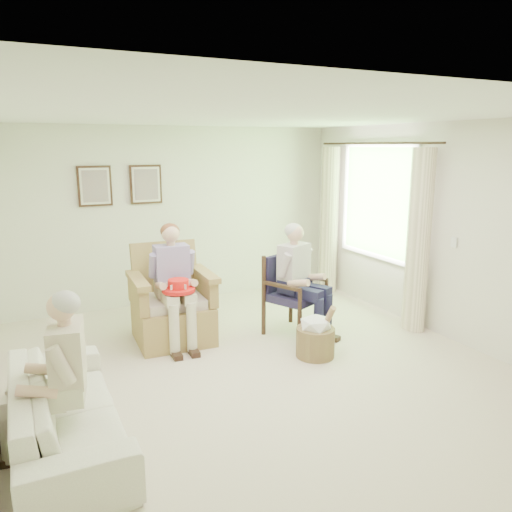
% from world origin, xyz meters
% --- Properties ---
extents(floor, '(5.50, 5.50, 0.00)m').
position_xyz_m(floor, '(0.00, 0.00, 0.00)').
color(floor, beige).
rests_on(floor, ground).
extents(back_wall, '(5.00, 0.04, 2.60)m').
position_xyz_m(back_wall, '(0.00, 2.75, 1.30)').
color(back_wall, silver).
rests_on(back_wall, ground).
extents(front_wall, '(5.00, 0.04, 2.60)m').
position_xyz_m(front_wall, '(0.00, -2.75, 1.30)').
color(front_wall, silver).
rests_on(front_wall, ground).
extents(right_wall, '(0.04, 5.50, 2.60)m').
position_xyz_m(right_wall, '(2.50, 0.00, 1.30)').
color(right_wall, silver).
rests_on(right_wall, ground).
extents(ceiling, '(5.00, 5.50, 0.02)m').
position_xyz_m(ceiling, '(0.00, 0.00, 2.60)').
color(ceiling, white).
rests_on(ceiling, back_wall).
extents(window, '(0.13, 2.50, 1.63)m').
position_xyz_m(window, '(2.46, 1.20, 1.58)').
color(window, '#2D6B23').
rests_on(window, right_wall).
extents(curtain_left, '(0.34, 0.34, 2.30)m').
position_xyz_m(curtain_left, '(2.33, 0.22, 1.15)').
color(curtain_left, '#FDE8C6').
rests_on(curtain_left, ground).
extents(curtain_right, '(0.34, 0.34, 2.30)m').
position_xyz_m(curtain_right, '(2.33, 2.18, 1.15)').
color(curtain_right, '#FDE8C6').
rests_on(curtain_right, ground).
extents(framed_print_left, '(0.45, 0.05, 0.55)m').
position_xyz_m(framed_print_left, '(-1.15, 2.71, 1.78)').
color(framed_print_left, '#382114').
rests_on(framed_print_left, back_wall).
extents(framed_print_right, '(0.45, 0.05, 0.55)m').
position_xyz_m(framed_print_right, '(-0.45, 2.71, 1.78)').
color(framed_print_right, '#382114').
rests_on(framed_print_right, back_wall).
extents(wicker_armchair, '(0.91, 0.90, 1.16)m').
position_xyz_m(wicker_armchair, '(-0.57, 1.23, 0.37)').
color(wicker_armchair, '#A2824C').
rests_on(wicker_armchair, ground).
extents(wood_armchair, '(0.64, 0.60, 0.98)m').
position_xyz_m(wood_armchair, '(0.89, 0.85, 0.54)').
color(wood_armchair, black).
rests_on(wood_armchair, ground).
extents(sofa, '(1.98, 0.77, 0.58)m').
position_xyz_m(sofa, '(-1.95, -0.53, 0.29)').
color(sofa, white).
rests_on(sofa, ground).
extents(person_wicker, '(0.40, 0.63, 1.41)m').
position_xyz_m(person_wicker, '(-0.57, 1.08, 0.84)').
color(person_wicker, beige).
rests_on(person_wicker, ground).
extents(person_dark, '(0.40, 0.62, 1.37)m').
position_xyz_m(person_dark, '(0.89, 0.69, 0.81)').
color(person_dark, '#1A1938').
rests_on(person_dark, ground).
extents(person_sofa, '(0.42, 0.63, 1.25)m').
position_xyz_m(person_sofa, '(-1.95, -0.65, 0.70)').
color(person_sofa, '#BFB799').
rests_on(person_sofa, ground).
extents(red_hat, '(0.37, 0.37, 0.14)m').
position_xyz_m(red_hat, '(-0.58, 0.88, 0.76)').
color(red_hat, red).
rests_on(red_hat, person_wicker).
extents(hatbox, '(0.54, 0.54, 0.63)m').
position_xyz_m(hatbox, '(0.73, 0.03, 0.25)').
color(hatbox, '#9F8D56').
rests_on(hatbox, ground).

